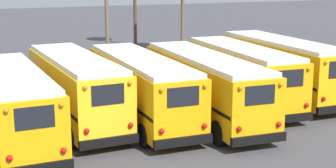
# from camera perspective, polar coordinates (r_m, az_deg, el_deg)

# --- Properties ---
(ground_plane) EXTENTS (160.00, 160.00, 0.00)m
(ground_plane) POSITION_cam_1_polar(r_m,az_deg,el_deg) (25.73, -0.08, -3.51)
(ground_plane) COLOR #424247
(school_bus_0) EXTENTS (2.74, 9.73, 3.09)m
(school_bus_0) POSITION_cam_1_polar(r_m,az_deg,el_deg) (22.34, -16.67, -2.07)
(school_bus_0) COLOR #E5A00C
(school_bus_0) RESTS_ON ground
(school_bus_1) EXTENTS (2.85, 9.66, 3.22)m
(school_bus_1) POSITION_cam_1_polar(r_m,az_deg,el_deg) (24.42, -10.21, -0.35)
(school_bus_1) COLOR yellow
(school_bus_1) RESTS_ON ground
(school_bus_2) EXTENTS (2.70, 10.29, 3.10)m
(school_bus_2) POSITION_cam_1_polar(r_m,az_deg,el_deg) (24.55, -3.04, -0.24)
(school_bus_2) COLOR #E5A00C
(school_bus_2) RESTS_ON ground
(school_bus_3) EXTENTS (2.91, 10.72, 3.12)m
(school_bus_3) POSITION_cam_1_polar(r_m,az_deg,el_deg) (24.97, 4.03, 0.02)
(school_bus_3) COLOR #E5A00C
(school_bus_3) RESTS_ON ground
(school_bus_4) EXTENTS (2.96, 9.61, 3.16)m
(school_bus_4) POSITION_cam_1_polar(r_m,az_deg,el_deg) (27.69, 8.11, 1.16)
(school_bus_4) COLOR #E5A00C
(school_bus_4) RESTS_ON ground
(school_bus_5) EXTENTS (2.75, 10.04, 3.31)m
(school_bus_5) POSITION_cam_1_polar(r_m,az_deg,el_deg) (29.76, 12.46, 1.95)
(school_bus_5) COLOR #EAAA0F
(school_bus_5) RESTS_ON ground
(utility_pole) EXTENTS (1.80, 0.28, 9.23)m
(utility_pole) POSITION_cam_1_polar(r_m,az_deg,el_deg) (38.48, -6.84, 8.95)
(utility_pole) COLOR brown
(utility_pole) RESTS_ON ground
(fence_line) EXTENTS (22.94, 0.06, 1.42)m
(fence_line) POSITION_cam_1_polar(r_m,az_deg,el_deg) (32.94, -5.60, 1.75)
(fence_line) COLOR #939399
(fence_line) RESTS_ON ground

